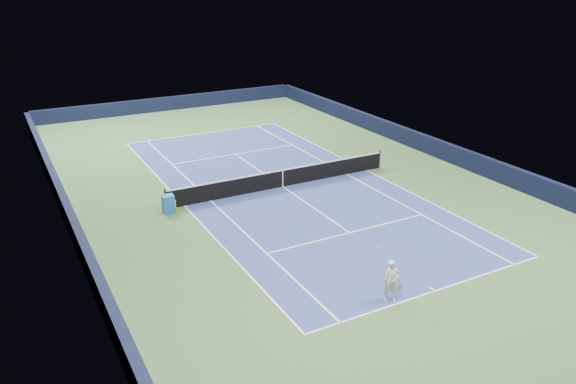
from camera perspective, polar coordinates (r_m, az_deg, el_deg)
name	(u,v)px	position (r m, az deg, el deg)	size (l,w,h in m)	color
ground	(283,187)	(30.11, -0.55, 0.54)	(40.00, 40.00, 0.00)	#36562F
wall_far	(170,103)	(47.67, -11.89, 8.80)	(22.00, 0.35, 1.10)	black
wall_right	(437,148)	(35.99, 14.91, 4.32)	(0.35, 40.00, 1.10)	black
wall_left	(69,217)	(27.00, -21.33, -2.38)	(0.35, 40.00, 1.10)	black
court_surface	(283,187)	(30.11, -0.55, 0.55)	(10.97, 23.77, 0.01)	navy
baseline_far	(205,133)	(40.47, -8.48, 5.94)	(10.97, 0.08, 0.00)	white
baseline_near	(435,291)	(21.40, 14.71, -9.70)	(10.97, 0.08, 0.00)	white
sideline_doubles_right	(366,170)	(32.86, 7.94, 2.20)	(0.08, 23.77, 0.00)	white
sideline_doubles_left	(185,206)	(28.16, -10.47, -1.38)	(0.08, 23.77, 0.00)	white
sideline_singles_right	(346,174)	(32.11, 5.96, 1.82)	(0.08, 23.77, 0.00)	white
sideline_singles_left	(211,201)	(28.56, -7.87, -0.87)	(0.08, 23.77, 0.00)	white
service_line_far	(235,154)	(35.57, -5.38, 3.85)	(8.23, 0.08, 0.00)	white
service_line_near	(350,233)	(25.10, 6.31, -4.13)	(8.23, 0.08, 0.00)	white
center_service_line	(283,187)	(30.11, -0.55, 0.56)	(0.08, 12.80, 0.00)	white
center_mark_far	(205,134)	(40.33, -8.41, 5.89)	(0.08, 0.30, 0.00)	white
center_mark_near	(432,289)	(21.49, 14.44, -9.52)	(0.08, 0.30, 0.00)	white
tennis_net	(283,178)	(29.93, -0.55, 1.44)	(12.90, 0.10, 1.07)	black
sponsor_cube	(168,204)	(27.38, -12.05, -1.20)	(0.60, 0.54, 0.89)	#1E5CB4
tennis_player	(391,281)	(20.13, 10.46, -8.89)	(0.79, 1.30, 1.65)	silver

